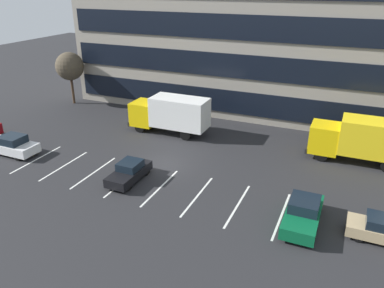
# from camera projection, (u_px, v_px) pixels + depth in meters

# --- Properties ---
(ground_plane) EXTENTS (120.00, 120.00, 0.00)m
(ground_plane) POSITION_uv_depth(u_px,v_px,m) (165.00, 164.00, 29.64)
(ground_plane) COLOR #262628
(office_building) EXTENTS (34.31, 12.80, 21.60)m
(office_building) POSITION_uv_depth(u_px,v_px,m) (240.00, 4.00, 40.39)
(office_building) COLOR gray
(office_building) RESTS_ON ground_plane
(lot_markings) EXTENTS (19.74, 5.40, 0.01)m
(lot_markings) POSITION_uv_depth(u_px,v_px,m) (143.00, 184.00, 26.82)
(lot_markings) COLOR silver
(lot_markings) RESTS_ON ground_plane
(box_truck_yellow_all) EXTENTS (7.59, 2.51, 3.52)m
(box_truck_yellow_all) POSITION_uv_depth(u_px,v_px,m) (362.00, 139.00, 29.25)
(box_truck_yellow_all) COLOR yellow
(box_truck_yellow_all) RESTS_ON ground_plane
(box_truck_yellow) EXTENTS (7.50, 2.48, 3.48)m
(box_truck_yellow) POSITION_uv_depth(u_px,v_px,m) (170.00, 113.00, 34.91)
(box_truck_yellow) COLOR yellow
(box_truck_yellow) RESTS_ON ground_plane
(sedan_white) EXTENTS (4.49, 1.88, 1.61)m
(sedan_white) POSITION_uv_depth(u_px,v_px,m) (12.00, 145.00, 31.13)
(sedan_white) COLOR white
(sedan_white) RESTS_ON ground_plane
(sedan_black) EXTENTS (1.64, 3.92, 1.40)m
(sedan_black) POSITION_uv_depth(u_px,v_px,m) (129.00, 172.00, 27.04)
(sedan_black) COLOR black
(sedan_black) RESTS_ON ground_plane
(sedan_forest) EXTENTS (1.89, 4.51, 1.61)m
(sedan_forest) POSITION_uv_depth(u_px,v_px,m) (303.00, 213.00, 22.07)
(sedan_forest) COLOR #0C5933
(sedan_forest) RESTS_ON ground_plane
(sedan_tan) EXTENTS (3.91, 1.64, 1.40)m
(sedan_tan) POSITION_uv_depth(u_px,v_px,m) (384.00, 230.00, 20.79)
(sedan_tan) COLOR tan
(sedan_tan) RESTS_ON ground_plane
(bare_tree) EXTENTS (3.13, 3.13, 5.86)m
(bare_tree) POSITION_uv_depth(u_px,v_px,m) (70.00, 66.00, 42.51)
(bare_tree) COLOR #473323
(bare_tree) RESTS_ON ground_plane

